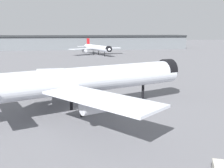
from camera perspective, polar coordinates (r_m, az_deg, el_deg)
The scene contains 5 objects.
ground at distance 61.39m, azimuth -8.49°, elevation -5.62°, with size 900.00×900.00×0.00m, color slate.
airliner_near_gate at distance 58.16m, azimuth -5.94°, elevation 0.82°, with size 54.21×48.34×16.40m.
airliner_far_taxiway at distance 198.78m, azimuth -3.34°, elevation 7.84°, with size 40.07×44.87×12.08m.
terminal_building at distance 263.78m, azimuth -10.29°, elevation 8.94°, with size 237.82×33.19×24.21m.
traffic_cone_near_nose at distance 90.40m, azimuth 0.52°, elevation 0.29°, with size 0.59×0.59×0.74m, color #F2600C.
Camera 1 is at (0.55, -58.70, 17.94)m, focal length 41.99 mm.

